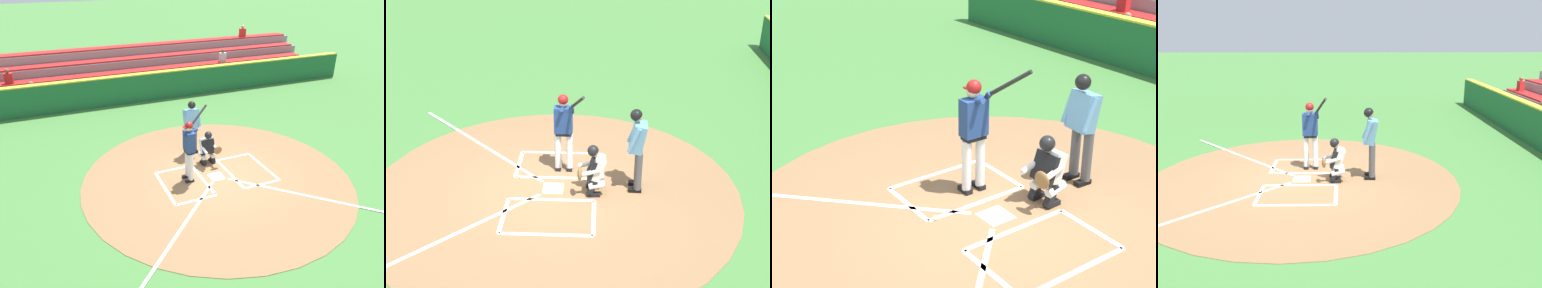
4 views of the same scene
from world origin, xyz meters
TOP-DOWN VIEW (x-y plane):
  - ground_plane at (0.00, 0.00)m, footprint 120.00×120.00m
  - dirt_circle at (0.00, 0.00)m, footprint 8.00×8.00m
  - home_plate_and_chalk at (0.00, 0.88)m, footprint 7.93×4.91m
  - batter at (0.81, -0.19)m, footprint 0.93×0.71m
  - catcher at (-0.11, -0.87)m, footprint 0.61×0.61m
  - plate_umpire at (0.10, -1.78)m, footprint 0.59×0.43m
  - baseball at (0.43, 0.79)m, footprint 0.07×0.07m
  - backstop_wall at (0.00, -7.50)m, footprint 22.00×0.36m
  - bleacher_stand at (0.00, -10.20)m, footprint 20.00×3.40m

SIDE VIEW (x-z plane):
  - ground_plane at x=0.00m, z-range 0.00..0.00m
  - dirt_circle at x=0.00m, z-range 0.00..0.01m
  - home_plate_and_chalk at x=0.00m, z-range 0.01..0.02m
  - baseball at x=0.43m, z-range 0.00..0.07m
  - catcher at x=-0.11m, z-range 0.02..1.15m
  - backstop_wall at x=0.00m, z-range 0.00..1.31m
  - bleacher_stand at x=0.00m, z-range -0.57..1.98m
  - plate_umpire at x=0.10m, z-range 0.14..2.01m
  - batter at x=0.81m, z-range 0.04..2.16m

